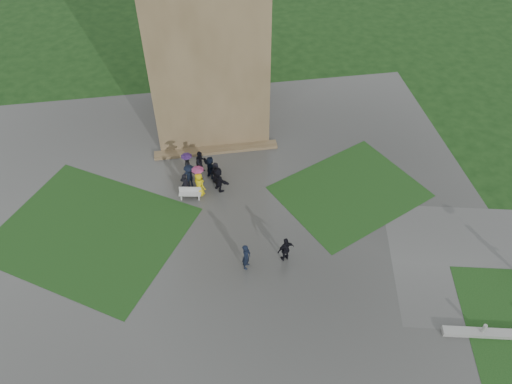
{
  "coord_description": "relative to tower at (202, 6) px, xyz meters",
  "views": [
    {
      "loc": [
        -1.38,
        -17.6,
        23.73
      ],
      "look_at": [
        2.06,
        4.76,
        1.2
      ],
      "focal_mm": 35.0,
      "sensor_mm": 36.0,
      "label": 1
    }
  ],
  "objects": [
    {
      "name": "lawn_inset_left",
      "position": [
        -8.5,
        -11.0,
        -8.97
      ],
      "size": [
        14.1,
        13.46,
        0.01
      ],
      "primitive_type": "cube",
      "rotation": [
        0.0,
        0.0,
        -0.56
      ],
      "color": "#163713",
      "rests_on": "plaza"
    },
    {
      "name": "plaza",
      "position": [
        0.0,
        -13.0,
        -8.99
      ],
      "size": [
        34.0,
        34.0,
        0.02
      ],
      "primitive_type": "cube",
      "color": "#393936",
      "rests_on": "ground"
    },
    {
      "name": "tower",
      "position": [
        0.0,
        0.0,
        0.0
      ],
      "size": [
        8.0,
        8.0,
        18.0
      ],
      "primitive_type": "cube",
      "color": "brown",
      "rests_on": "ground"
    },
    {
      "name": "ground",
      "position": [
        0.0,
        -15.0,
        -9.0
      ],
      "size": [
        120.0,
        120.0,
        0.0
      ],
      "primitive_type": "plane",
      "color": "black"
    },
    {
      "name": "tower_plinth",
      "position": [
        0.0,
        -4.4,
        -8.87
      ],
      "size": [
        9.0,
        0.8,
        0.22
      ],
      "primitive_type": "cube",
      "color": "brown",
      "rests_on": "plaza"
    },
    {
      "name": "lawn_inset_right",
      "position": [
        8.5,
        -10.0,
        -8.97
      ],
      "size": [
        11.12,
        10.15,
        0.01
      ],
      "primitive_type": "cube",
      "rotation": [
        0.0,
        0.0,
        0.44
      ],
      "color": "#163713",
      "rests_on": "plaza"
    },
    {
      "name": "pedestrian_mid",
      "position": [
        0.75,
        -15.1,
        -8.05
      ],
      "size": [
        0.7,
        0.81,
        1.87
      ],
      "primitive_type": "imported",
      "rotation": [
        0.0,
        0.0,
        1.12
      ],
      "color": "black",
      "rests_on": "plaza"
    },
    {
      "name": "pedestrian_near",
      "position": [
        3.09,
        -14.91,
        -8.07
      ],
      "size": [
        1.2,
        0.92,
        1.82
      ],
      "primitive_type": "imported",
      "rotation": [
        0.0,
        0.0,
        3.47
      ],
      "color": "black",
      "rests_on": "plaza"
    },
    {
      "name": "visitor_cluster",
      "position": [
        -1.22,
        -7.73,
        -7.99
      ],
      "size": [
        3.31,
        3.3,
        2.41
      ],
      "color": "black",
      "rests_on": "plaza"
    },
    {
      "name": "bench",
      "position": [
        -2.15,
        -8.93,
        -8.55
      ],
      "size": [
        1.51,
        0.69,
        0.84
      ],
      "rotation": [
        0.0,
        0.0,
        -0.16
      ],
      "color": "#B7B6B2",
      "rests_on": "plaza"
    }
  ]
}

